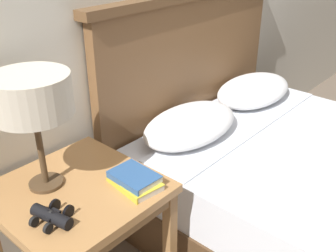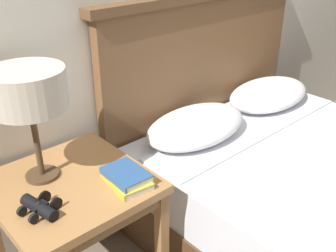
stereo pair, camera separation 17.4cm
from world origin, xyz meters
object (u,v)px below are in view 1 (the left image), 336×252
at_px(table_lamp, 32,98).
at_px(book_stacked_on_top, 134,177).
at_px(book_on_nightstand, 135,183).
at_px(nightstand, 78,206).
at_px(binoculars_pair, 52,216).
at_px(bed, 316,191).

xyz_separation_m(table_lamp, book_stacked_on_top, (0.22, -0.26, -0.32)).
bearing_deg(book_on_nightstand, nightstand, 135.15).
bearing_deg(nightstand, table_lamp, 120.10).
xyz_separation_m(book_stacked_on_top, binoculars_pair, (-0.33, 0.06, -0.02)).
bearing_deg(bed, binoculars_pair, 159.46).
relative_size(book_on_nightstand, book_stacked_on_top, 1.15).
height_order(nightstand, binoculars_pair, binoculars_pair).
distance_m(book_on_nightstand, book_stacked_on_top, 0.03).
xyz_separation_m(table_lamp, book_on_nightstand, (0.22, -0.26, -0.35)).
distance_m(nightstand, bed, 1.22).
xyz_separation_m(book_on_nightstand, binoculars_pair, (-0.33, 0.06, 0.01)).
relative_size(book_on_nightstand, binoculars_pair, 1.31).
bearing_deg(binoculars_pair, nightstand, 29.89).
bearing_deg(binoculars_pair, book_stacked_on_top, -10.36).
xyz_separation_m(book_on_nightstand, book_stacked_on_top, (0.00, 0.00, 0.03)).
height_order(bed, book_on_nightstand, bed).
height_order(table_lamp, book_on_nightstand, table_lamp).
height_order(table_lamp, binoculars_pair, table_lamp).
relative_size(bed, binoculars_pair, 11.47).
height_order(nightstand, table_lamp, table_lamp).
bearing_deg(bed, book_on_nightstand, 156.17).
relative_size(table_lamp, binoculars_pair, 2.73).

